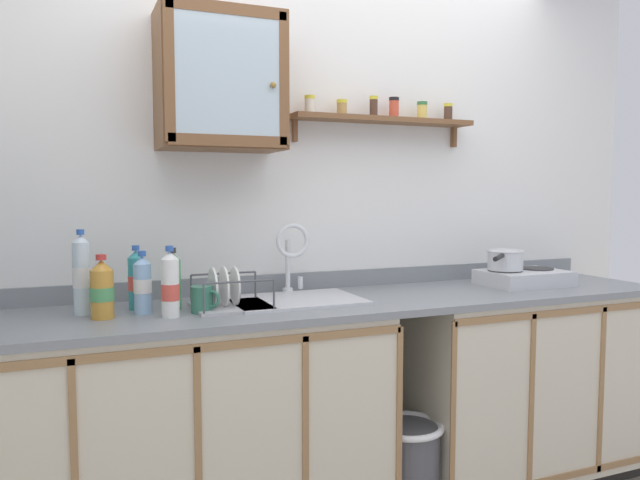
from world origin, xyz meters
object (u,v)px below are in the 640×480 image
at_px(mug, 203,299).
at_px(dish_rack, 229,299).
at_px(bottle_opaque_white_4, 170,286).
at_px(trash_bin, 407,470).
at_px(bottle_water_clear_5, 82,275).
at_px(sink, 295,304).
at_px(bottle_detergent_teal_0, 136,280).
at_px(wall_cabinet, 220,81).
at_px(bottle_juice_amber_3, 102,290).
at_px(saucepan, 505,259).
at_px(bottle_soda_green_1, 173,281).
at_px(bottle_water_blue_2, 143,285).
at_px(hot_plate_stove, 524,278).

bearing_deg(mug, dish_rack, 22.10).
xyz_separation_m(bottle_opaque_white_4, trash_bin, (0.97, -0.07, -0.84)).
bearing_deg(bottle_opaque_white_4, bottle_water_clear_5, 150.98).
xyz_separation_m(sink, bottle_opaque_white_4, (-0.54, -0.14, 0.13)).
distance_m(bottle_opaque_white_4, dish_rack, 0.27).
distance_m(bottle_detergent_teal_0, wall_cabinet, 0.88).
xyz_separation_m(sink, mug, (-0.41, -0.10, 0.06)).
xyz_separation_m(bottle_juice_amber_3, trash_bin, (1.20, -0.14, -0.83)).
height_order(bottle_juice_amber_3, bottle_water_clear_5, bottle_water_clear_5).
height_order(saucepan, dish_rack, saucepan).
height_order(bottle_soda_green_1, bottle_juice_amber_3, bottle_soda_green_1).
height_order(saucepan, trash_bin, saucepan).
relative_size(bottle_detergent_teal_0, mug, 2.36).
bearing_deg(bottle_soda_green_1, bottle_juice_amber_3, -162.35).
bearing_deg(bottle_detergent_teal_0, saucepan, -2.22).
bearing_deg(bottle_water_clear_5, bottle_water_blue_2, -17.04).
distance_m(saucepan, bottle_soda_green_1, 1.60).
bearing_deg(bottle_detergent_teal_0, bottle_soda_green_1, -18.97).
bearing_deg(bottle_opaque_white_4, wall_cabinet, 46.26).
bearing_deg(bottle_opaque_white_4, saucepan, 4.68).
bearing_deg(mug, bottle_water_clear_5, 163.34).
xyz_separation_m(sink, bottle_juice_amber_3, (-0.77, -0.07, 0.12)).
distance_m(bottle_water_blue_2, trash_bin, 1.36).
bearing_deg(trash_bin, bottle_juice_amber_3, 173.32).
bearing_deg(bottle_detergent_teal_0, mug, -35.57).
bearing_deg(bottle_opaque_white_4, sink, 14.64).
relative_size(hot_plate_stove, bottle_detergent_teal_0, 1.62).
bearing_deg(bottle_water_clear_5, bottle_soda_green_1, -2.01).
bearing_deg(hot_plate_stove, wall_cabinet, 173.95).
height_order(bottle_water_blue_2, dish_rack, bottle_water_blue_2).
distance_m(bottle_detergent_teal_0, bottle_opaque_white_4, 0.22).
relative_size(bottle_detergent_teal_0, dish_rack, 0.86).
xyz_separation_m(dish_rack, mug, (-0.11, -0.05, 0.01)).
bearing_deg(mug, bottle_soda_green_1, 128.56).
xyz_separation_m(bottle_opaque_white_4, wall_cabinet, (0.26, 0.27, 0.80)).
relative_size(hot_plate_stove, bottle_soda_green_1, 1.69).
relative_size(wall_cabinet, trash_bin, 1.29).
relative_size(bottle_detergent_teal_0, bottle_water_clear_5, 0.78).
bearing_deg(dish_rack, hot_plate_stove, 1.17).
height_order(saucepan, bottle_soda_green_1, bottle_soda_green_1).
relative_size(bottle_detergent_teal_0, wall_cabinet, 0.45).
xyz_separation_m(wall_cabinet, trash_bin, (0.71, -0.34, -1.64)).
height_order(mug, trash_bin, mug).
xyz_separation_m(saucepan, mug, (-1.50, -0.09, -0.08)).
distance_m(bottle_opaque_white_4, trash_bin, 1.29).
xyz_separation_m(bottle_detergent_teal_0, bottle_juice_amber_3, (-0.13, -0.13, -0.01)).
bearing_deg(bottle_soda_green_1, saucepan, -0.75).
height_order(bottle_water_blue_2, bottle_opaque_white_4, bottle_opaque_white_4).
relative_size(sink, bottle_soda_green_1, 2.24).
distance_m(bottle_water_blue_2, bottle_water_clear_5, 0.23).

